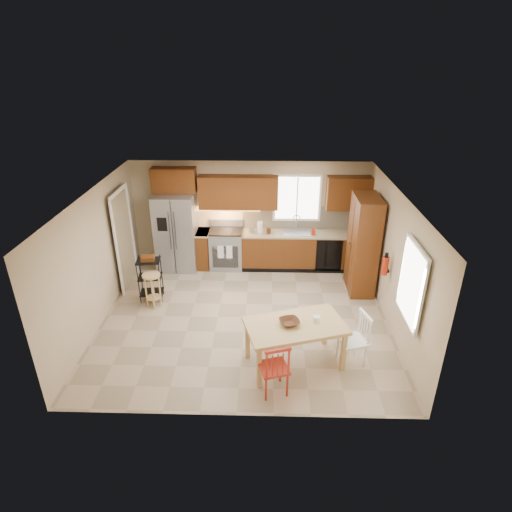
{
  "coord_description": "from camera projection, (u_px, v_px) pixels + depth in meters",
  "views": [
    {
      "loc": [
        0.41,
        -7.03,
        4.74
      ],
      "look_at": [
        0.2,
        0.4,
        1.15
      ],
      "focal_mm": 30.0,
      "sensor_mm": 36.0,
      "label": 1
    }
  ],
  "objects": [
    {
      "name": "upper_left_block",
      "position": [
        238.0,
        192.0,
        9.7
      ],
      "size": [
        1.8,
        0.35,
        0.75
      ],
      "primitive_type": "cube",
      "color": "#612A10",
      "rests_on": "wall_back"
    },
    {
      "name": "wall_front",
      "position": [
        234.0,
        345.0,
        5.6
      ],
      "size": [
        5.5,
        0.02,
        2.5
      ],
      "primitive_type": "cube",
      "color": "#CCB793",
      "rests_on": "ground"
    },
    {
      "name": "dining_table",
      "position": [
        295.0,
        344.0,
        7.01
      ],
      "size": [
        1.76,
        1.3,
        0.77
      ],
      "primitive_type": null,
      "rotation": [
        0.0,
        0.0,
        0.29
      ],
      "color": "tan",
      "rests_on": "floor"
    },
    {
      "name": "upper_right_block",
      "position": [
        349.0,
        193.0,
        9.64
      ],
      "size": [
        1.0,
        0.35,
        0.75
      ],
      "primitive_type": "cube",
      "color": "#612A10",
      "rests_on": "wall_back"
    },
    {
      "name": "utility_cart",
      "position": [
        150.0,
        279.0,
        8.83
      ],
      "size": [
        0.51,
        0.42,
        0.94
      ],
      "primitive_type": null,
      "rotation": [
        0.0,
        0.0,
        0.12
      ],
      "color": "black",
      "rests_on": "floor"
    },
    {
      "name": "canister_wood",
      "position": [
        269.0,
        231.0,
        9.87
      ],
      "size": [
        0.1,
        0.1,
        0.14
      ],
      "primitive_type": "cylinder",
      "color": "#4E2814",
      "rests_on": "base_cabinet_run"
    },
    {
      "name": "base_cabinet_narrow",
      "position": [
        204.0,
        249.0,
        10.21
      ],
      "size": [
        0.3,
        0.6,
        0.9
      ],
      "primitive_type": "cube",
      "color": "#5B2A10",
      "rests_on": "floor"
    },
    {
      "name": "pantry",
      "position": [
        363.0,
        245.0,
        8.96
      ],
      "size": [
        0.5,
        0.95,
        2.1
      ],
      "primitive_type": "cube",
      "color": "#5B2A10",
      "rests_on": "floor"
    },
    {
      "name": "paper_towel",
      "position": [
        260.0,
        227.0,
        9.87
      ],
      "size": [
        0.12,
        0.12,
        0.28
      ],
      "primitive_type": "cylinder",
      "color": "white",
      "rests_on": "base_cabinet_run"
    },
    {
      "name": "backsplash",
      "position": [
        304.0,
        217.0,
        10.09
      ],
      "size": [
        2.92,
        0.03,
        0.55
      ],
      "primitive_type": "cube",
      "color": "beige",
      "rests_on": "wall_back"
    },
    {
      "name": "wall_left",
      "position": [
        96.0,
        259.0,
        7.92
      ],
      "size": [
        0.02,
        5.0,
        2.5
      ],
      "primitive_type": "cube",
      "color": "#CCB793",
      "rests_on": "ground"
    },
    {
      "name": "window_right",
      "position": [
        412.0,
        284.0,
        6.66
      ],
      "size": [
        0.04,
        1.02,
        1.32
      ],
      "primitive_type": "cube",
      "color": "white",
      "rests_on": "wall_right"
    },
    {
      "name": "dishwasher",
      "position": [
        329.0,
        256.0,
        9.87
      ],
      "size": [
        0.6,
        0.02,
        0.78
      ],
      "primitive_type": "cube",
      "color": "black",
      "rests_on": "floor"
    },
    {
      "name": "wall_right",
      "position": [
        395.0,
        262.0,
        7.78
      ],
      "size": [
        0.02,
        5.0,
        2.5
      ],
      "primitive_type": "cube",
      "color": "#CCB793",
      "rests_on": "ground"
    },
    {
      "name": "chair_white",
      "position": [
        353.0,
        340.0,
        6.99
      ],
      "size": [
        0.54,
        0.54,
        0.92
      ],
      "primitive_type": null,
      "rotation": [
        0.0,
        0.0,
        1.86
      ],
      "color": "white",
      "rests_on": "floor"
    },
    {
      "name": "table_jar",
      "position": [
        316.0,
        320.0,
        6.9
      ],
      "size": [
        0.14,
        0.14,
        0.13
      ],
      "primitive_type": "cylinder",
      "rotation": [
        0.0,
        0.0,
        0.29
      ],
      "color": "white",
      "rests_on": "dining_table"
    },
    {
      "name": "range_stove",
      "position": [
        226.0,
        249.0,
        10.18
      ],
      "size": [
        0.76,
        0.63,
        0.92
      ],
      "primitive_type": "cube",
      "color": "gray",
      "rests_on": "floor"
    },
    {
      "name": "ceiling",
      "position": [
        243.0,
        195.0,
        7.31
      ],
      "size": [
        5.5,
        5.0,
        0.02
      ],
      "primitive_type": "cube",
      "color": "silver",
      "rests_on": "ground"
    },
    {
      "name": "canister_steel",
      "position": [
        251.0,
        229.0,
        9.9
      ],
      "size": [
        0.11,
        0.11,
        0.18
      ],
      "primitive_type": "cylinder",
      "color": "gray",
      "rests_on": "base_cabinet_run"
    },
    {
      "name": "chair_red",
      "position": [
        274.0,
        367.0,
        6.39
      ],
      "size": [
        0.54,
        0.54,
        0.92
      ],
      "primitive_type": null,
      "rotation": [
        0.0,
        0.0,
        0.29
      ],
      "color": "#AD2A1A",
      "rests_on": "floor"
    },
    {
      "name": "upper_over_fridge",
      "position": [
        174.0,
        180.0,
        9.62
      ],
      "size": [
        1.0,
        0.35,
        0.55
      ],
      "primitive_type": "cube",
      "color": "#612A10",
      "rests_on": "wall_back"
    },
    {
      "name": "soap_bottle",
      "position": [
        313.0,
        231.0,
        9.82
      ],
      "size": [
        0.09,
        0.09,
        0.19
      ],
      "primitive_type": "imported",
      "color": "#AB230B",
      "rests_on": "base_cabinet_run"
    },
    {
      "name": "undercab_glow",
      "position": [
        226.0,
        209.0,
        9.86
      ],
      "size": [
        1.6,
        0.3,
        0.01
      ],
      "primitive_type": "cube",
      "color": "#FFBF66",
      "rests_on": "wall_back"
    },
    {
      "name": "floor",
      "position": [
        245.0,
        317.0,
        8.4
      ],
      "size": [
        5.5,
        5.5,
        0.0
      ],
      "primitive_type": "plane",
      "color": "tan",
      "rests_on": "ground"
    },
    {
      "name": "sink",
      "position": [
        296.0,
        234.0,
        9.97
      ],
      "size": [
        0.62,
        0.46,
        0.16
      ],
      "primitive_type": "cube",
      "color": "gray",
      "rests_on": "base_cabinet_run"
    },
    {
      "name": "bar_stool",
      "position": [
        153.0,
        291.0,
        8.61
      ],
      "size": [
        0.45,
        0.45,
        0.74
      ],
      "primitive_type": null,
      "rotation": [
        0.0,
        0.0,
        -0.33
      ],
      "color": "tan",
      "rests_on": "floor"
    },
    {
      "name": "window_back",
      "position": [
        297.0,
        198.0,
        9.88
      ],
      "size": [
        1.12,
        0.04,
        1.12
      ],
      "primitive_type": "cube",
      "color": "white",
      "rests_on": "wall_back"
    },
    {
      "name": "table_bowl",
      "position": [
        289.0,
        325.0,
        6.84
      ],
      "size": [
        0.4,
        0.4,
        0.08
      ],
      "primitive_type": "imported",
      "rotation": [
        0.0,
        0.0,
        0.29
      ],
      "color": "#4E2814",
      "rests_on": "dining_table"
    },
    {
      "name": "refrigerator",
      "position": [
        176.0,
        232.0,
        9.95
      ],
      "size": [
        0.92,
        0.75,
        1.82
      ],
      "primitive_type": "cube",
      "color": "gray",
      "rests_on": "floor"
    },
    {
      "name": "doorway",
      "position": [
        124.0,
        240.0,
        9.17
      ],
      "size": [
        0.04,
        0.95,
        2.1
      ],
      "primitive_type": "cube",
      "color": "#8C7A59",
      "rests_on": "wall_left"
    },
    {
      "name": "wall_back",
      "position": [
        250.0,
        214.0,
        10.1
      ],
      "size": [
        5.5,
        0.02,
        2.5
      ],
      "primitive_type": "cube",
      "color": "#CCB793",
      "rests_on": "ground"
    },
    {
      "name": "fire_extinguisher",
      "position": [
        385.0,
        266.0,
        7.99
      ],
      "size": [
        0.12,
        0.12,
        0.36
      ],
      "primitive_type": "cylinder",
      "color": "#AB230B",
      "rests_on": "wall_right"
    },
    {
      "name": "base_cabinet_run",
      "position": [
        304.0,
        250.0,
        10.15
      ],
      "size": [
        2.92,
        0.6,
        0.9
      ],
      "primitive_type": "cube",
      "color": "#5B2A10",
      "rests_on": "floor"
    }
  ]
}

